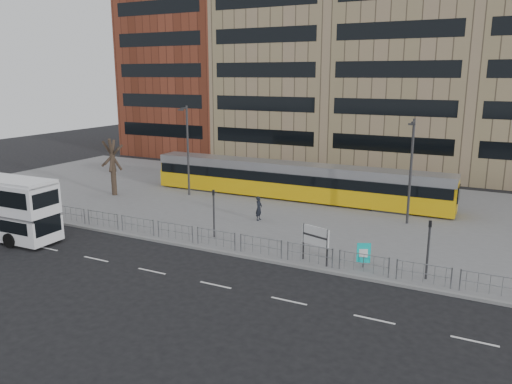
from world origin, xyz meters
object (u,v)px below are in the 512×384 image
at_px(traffic_light_west, 214,207).
at_px(lamp_post_east, 411,167).
at_px(tram, 294,181).
at_px(ad_panel, 364,253).
at_px(station_sign, 315,238).
at_px(pedestrian, 259,208).
at_px(bare_tree, 111,136).
at_px(lamp_post_west, 187,147).
at_px(traffic_light_east, 429,242).

xyz_separation_m(traffic_light_west, lamp_post_east, (10.44, 8.67, 2.03)).
height_order(tram, traffic_light_west, traffic_light_west).
bearing_deg(tram, ad_panel, -54.47).
relative_size(station_sign, ad_panel, 1.51).
distance_m(tram, traffic_light_west, 11.81).
bearing_deg(lamp_post_east, pedestrian, -157.81).
bearing_deg(traffic_light_west, lamp_post_east, 16.55).
height_order(traffic_light_west, lamp_post_east, lamp_post_east).
distance_m(ad_panel, bare_tree, 24.97).
xyz_separation_m(traffic_light_west, lamp_post_west, (-8.01, 8.84, 2.21)).
relative_size(tram, station_sign, 12.26).
relative_size(ad_panel, lamp_post_east, 0.19).
xyz_separation_m(pedestrian, lamp_post_east, (9.62, 3.92, 3.14)).
bearing_deg(tram, bare_tree, -158.97).
bearing_deg(lamp_post_east, ad_panel, -93.43).
height_order(station_sign, bare_tree, bare_tree).
height_order(pedestrian, bare_tree, bare_tree).
xyz_separation_m(traffic_light_east, bare_tree, (-26.93, 6.86, 3.09)).
height_order(lamp_post_west, lamp_post_east, lamp_post_west).
relative_size(traffic_light_east, bare_tree, 0.43).
distance_m(station_sign, pedestrian, 8.86).
height_order(pedestrian, traffic_light_east, traffic_light_east).
bearing_deg(station_sign, lamp_post_west, 163.92).
height_order(traffic_light_west, traffic_light_east, same).
distance_m(tram, traffic_light_east, 17.85).
distance_m(pedestrian, traffic_light_east, 13.59).
height_order(traffic_light_west, lamp_post_west, lamp_post_west).
distance_m(station_sign, lamp_post_west, 18.55).
bearing_deg(station_sign, bare_tree, 178.39).
xyz_separation_m(station_sign, pedestrian, (-6.47, 6.03, -0.57)).
xyz_separation_m(pedestrian, traffic_light_east, (12.32, -5.62, 1.10)).
bearing_deg(station_sign, pedestrian, 154.45).
distance_m(station_sign, traffic_light_east, 5.89).
bearing_deg(lamp_post_west, traffic_light_west, -47.83).
bearing_deg(pedestrian, bare_tree, 83.47).
height_order(traffic_light_east, lamp_post_east, lamp_post_east).
xyz_separation_m(pedestrian, traffic_light_west, (-0.82, -4.74, 1.10)).
relative_size(ad_panel, bare_tree, 0.19).
relative_size(tram, pedestrian, 14.63).
height_order(tram, pedestrian, tram).
xyz_separation_m(tram, station_sign, (6.71, -13.07, -0.06)).
bearing_deg(tram, traffic_light_east, -46.17).
bearing_deg(station_sign, tram, 134.61).
distance_m(pedestrian, lamp_post_west, 10.28).
xyz_separation_m(pedestrian, bare_tree, (-14.60, 1.24, 4.19)).
bearing_deg(traffic_light_west, traffic_light_east, -26.95).
height_order(tram, lamp_post_east, lamp_post_east).
relative_size(lamp_post_west, lamp_post_east, 1.05).
distance_m(ad_panel, lamp_post_east, 9.99).
xyz_separation_m(traffic_light_east, lamp_post_west, (-21.15, 9.71, 2.21)).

